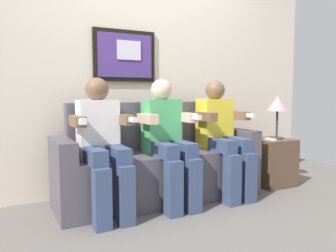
{
  "coord_description": "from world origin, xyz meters",
  "views": [
    {
      "loc": [
        -1.31,
        -2.4,
        0.97
      ],
      "look_at": [
        0.0,
        0.15,
        0.7
      ],
      "focal_mm": 35.5,
      "sensor_mm": 36.0,
      "label": 1
    }
  ],
  "objects_px": {
    "couch": "(159,166)",
    "person_in_middle": "(168,137)",
    "person_on_right": "(222,133)",
    "person_on_left": "(102,141)",
    "spare_remote_on_table": "(271,139)",
    "table_lamp": "(277,105)",
    "side_table_right": "(271,162)"
  },
  "relations": [
    {
      "from": "person_in_middle",
      "to": "spare_remote_on_table",
      "type": "relative_size",
      "value": 8.54
    },
    {
      "from": "person_on_right",
      "to": "table_lamp",
      "type": "relative_size",
      "value": 2.41
    },
    {
      "from": "person_on_left",
      "to": "person_in_middle",
      "type": "relative_size",
      "value": 1.0
    },
    {
      "from": "spare_remote_on_table",
      "to": "person_in_middle",
      "type": "bearing_deg",
      "value": 179.46
    },
    {
      "from": "couch",
      "to": "person_in_middle",
      "type": "bearing_deg",
      "value": -89.83
    },
    {
      "from": "side_table_right",
      "to": "spare_remote_on_table",
      "type": "height_order",
      "value": "spare_remote_on_table"
    },
    {
      "from": "person_on_left",
      "to": "spare_remote_on_table",
      "type": "height_order",
      "value": "person_on_left"
    },
    {
      "from": "couch",
      "to": "table_lamp",
      "type": "relative_size",
      "value": 4.09
    },
    {
      "from": "couch",
      "to": "table_lamp",
      "type": "xyz_separation_m",
      "value": [
        1.33,
        -0.13,
        0.55
      ]
    },
    {
      "from": "person_in_middle",
      "to": "couch",
      "type": "bearing_deg",
      "value": 90.17
    },
    {
      "from": "side_table_right",
      "to": "spare_remote_on_table",
      "type": "distance_m",
      "value": 0.28
    },
    {
      "from": "person_on_left",
      "to": "person_on_right",
      "type": "relative_size",
      "value": 1.0
    },
    {
      "from": "person_on_left",
      "to": "side_table_right",
      "type": "relative_size",
      "value": 2.22
    },
    {
      "from": "side_table_right",
      "to": "table_lamp",
      "type": "height_order",
      "value": "table_lamp"
    },
    {
      "from": "table_lamp",
      "to": "side_table_right",
      "type": "bearing_deg",
      "value": 151.88
    },
    {
      "from": "couch",
      "to": "person_on_left",
      "type": "height_order",
      "value": "person_on_left"
    },
    {
      "from": "person_in_middle",
      "to": "table_lamp",
      "type": "relative_size",
      "value": 2.41
    },
    {
      "from": "person_on_right",
      "to": "spare_remote_on_table",
      "type": "height_order",
      "value": "person_on_right"
    },
    {
      "from": "spare_remote_on_table",
      "to": "couch",
      "type": "bearing_deg",
      "value": 171.56
    },
    {
      "from": "person_on_left",
      "to": "person_on_right",
      "type": "xyz_separation_m",
      "value": [
        1.17,
        0.0,
        -0.0
      ]
    },
    {
      "from": "person_on_left",
      "to": "spare_remote_on_table",
      "type": "relative_size",
      "value": 8.54
    },
    {
      "from": "person_in_middle",
      "to": "person_on_right",
      "type": "xyz_separation_m",
      "value": [
        0.58,
        0.0,
        0.0
      ]
    },
    {
      "from": "couch",
      "to": "spare_remote_on_table",
      "type": "xyz_separation_m",
      "value": [
        1.2,
        -0.18,
        0.2
      ]
    },
    {
      "from": "person_in_middle",
      "to": "table_lamp",
      "type": "height_order",
      "value": "person_in_middle"
    },
    {
      "from": "table_lamp",
      "to": "person_in_middle",
      "type": "bearing_deg",
      "value": -178.32
    },
    {
      "from": "couch",
      "to": "spare_remote_on_table",
      "type": "distance_m",
      "value": 1.23
    },
    {
      "from": "person_in_middle",
      "to": "person_on_right",
      "type": "bearing_deg",
      "value": 0.0
    },
    {
      "from": "spare_remote_on_table",
      "to": "person_on_left",
      "type": "bearing_deg",
      "value": 179.65
    },
    {
      "from": "person_in_middle",
      "to": "person_on_left",
      "type": "bearing_deg",
      "value": -179.95
    },
    {
      "from": "couch",
      "to": "person_on_left",
      "type": "relative_size",
      "value": 1.69
    },
    {
      "from": "person_on_left",
      "to": "spare_remote_on_table",
      "type": "xyz_separation_m",
      "value": [
        1.79,
        -0.01,
        -0.1
      ]
    },
    {
      "from": "person_on_left",
      "to": "spare_remote_on_table",
      "type": "distance_m",
      "value": 1.79
    }
  ]
}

